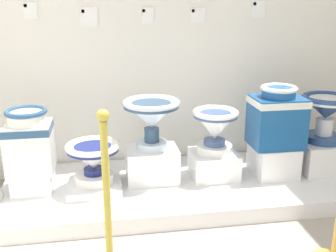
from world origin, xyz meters
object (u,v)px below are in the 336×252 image
object	(u,v)px
plinth_block_rightmost	(273,160)
info_placard_fifth	(258,9)
antique_toilet_rightmost	(277,116)
plinth_block_central_ornate	(321,155)
antique_toilet_broad_patterned	(215,126)
plinth_block_tall_cobalt	(152,164)
antique_toilet_tall_cobalt	(151,115)
stanchion_post_near_left	(108,225)
info_placard_fourth	(198,15)
plinth_block_slender_white	(33,180)
antique_toilet_leftmost	(93,158)
info_placard_first	(30,11)
info_placard_third	(147,15)
info_placard_second	(89,17)
antique_toilet_central_ornate	(326,110)
plinth_block_leftmost	(95,185)
antique_toilet_slender_white	(29,140)
plinth_block_broad_patterned	(214,164)

from	to	relation	value
plinth_block_rightmost	info_placard_fifth	world-z (taller)	info_placard_fifth
antique_toilet_rightmost	plinth_block_central_ornate	size ratio (longest dim) A/B	1.22
antique_toilet_broad_patterned	antique_toilet_rightmost	xyz separation A→B (m)	(0.48, -0.03, 0.07)
plinth_block_tall_cobalt	antique_toilet_tall_cobalt	size ratio (longest dim) A/B	0.92
antique_toilet_broad_patterned	stanchion_post_near_left	size ratio (longest dim) A/B	0.37
plinth_block_tall_cobalt	info_placard_fourth	distance (m)	1.27
plinth_block_slender_white	plinth_block_rightmost	size ratio (longest dim) A/B	0.88
antique_toilet_leftmost	info_placard_first	bearing A→B (deg)	127.12
antique_toilet_leftmost	plinth_block_central_ornate	bearing A→B (deg)	2.56
antique_toilet_leftmost	info_placard_fifth	xyz separation A→B (m)	(1.40, 0.56, 1.01)
info_placard_third	stanchion_post_near_left	size ratio (longest dim) A/B	0.13
plinth_block_rightmost	antique_toilet_leftmost	bearing A→B (deg)	-178.15
stanchion_post_near_left	info_placard_third	bearing A→B (deg)	74.75
antique_toilet_rightmost	info_placard_fourth	world-z (taller)	info_placard_fourth
info_placard_second	stanchion_post_near_left	size ratio (longest dim) A/B	0.16
plinth_block_slender_white	antique_toilet_central_ornate	distance (m)	2.31
plinth_block_leftmost	info_placard_fourth	distance (m)	1.59
antique_toilet_rightmost	antique_toilet_slender_white	bearing A→B (deg)	179.36
plinth_block_slender_white	antique_toilet_leftmost	xyz separation A→B (m)	(0.44, -0.07, 0.18)
plinth_block_tall_cobalt	antique_toilet_broad_patterned	xyz separation A→B (m)	(0.49, -0.01, 0.29)
antique_toilet_rightmost	plinth_block_central_ornate	xyz separation A→B (m)	(0.43, 0.04, -0.36)
antique_toilet_central_ornate	antique_toilet_slender_white	bearing A→B (deg)	-179.61
plinth_block_tall_cobalt	info_placard_first	world-z (taller)	info_placard_first
antique_toilet_slender_white	plinth_block_slender_white	bearing A→B (deg)	90.00
plinth_block_broad_patterned	antique_toilet_broad_patterned	distance (m)	0.31
info_placard_second	plinth_block_central_ornate	bearing A→B (deg)	-14.82
plinth_block_leftmost	plinth_block_rightmost	distance (m)	1.41
stanchion_post_near_left	antique_toilet_leftmost	bearing A→B (deg)	95.77
antique_toilet_rightmost	stanchion_post_near_left	bearing A→B (deg)	-145.65
antique_toilet_slender_white	info_placard_fifth	xyz separation A→B (m)	(1.85, 0.50, 0.88)
antique_toilet_leftmost	info_placard_first	size ratio (longest dim) A/B	3.10
plinth_block_central_ornate	info_placard_second	distance (m)	2.17
antique_toilet_slender_white	info_placard_fourth	xyz separation A→B (m)	(1.33, 0.50, 0.83)
antique_toilet_leftmost	info_placard_fourth	size ratio (longest dim) A/B	3.11
plinth_block_slender_white	plinth_block_central_ornate	bearing A→B (deg)	0.39
plinth_block_broad_patterned	info_placard_first	xyz separation A→B (m)	(-1.35, 0.49, 1.16)
info_placard_first	antique_toilet_leftmost	bearing A→B (deg)	-52.88
plinth_block_leftmost	info_placard_fifth	bearing A→B (deg)	21.89
antique_toilet_tall_cobalt	plinth_block_rightmost	size ratio (longest dim) A/B	1.24
plinth_block_central_ornate	info_placard_third	world-z (taller)	info_placard_third
antique_toilet_tall_cobalt	info_placard_third	world-z (taller)	info_placard_third
info_placard_first	plinth_block_tall_cobalt	bearing A→B (deg)	-28.73
antique_toilet_leftmost	info_placard_fourth	bearing A→B (deg)	32.46
plinth_block_slender_white	antique_toilet_tall_cobalt	size ratio (longest dim) A/B	0.70
plinth_block_tall_cobalt	info_placard_fifth	bearing A→B (deg)	26.18
antique_toilet_central_ornate	info_placard_second	xyz separation A→B (m)	(-1.82, 0.48, 0.71)
plinth_block_rightmost	info_placard_third	xyz separation A→B (m)	(-0.93, 0.52, 1.10)
antique_toilet_tall_cobalt	info_placard_fifth	distance (m)	1.30
antique_toilet_slender_white	info_placard_fifth	size ratio (longest dim) A/B	3.26
antique_toilet_broad_patterned	info_placard_second	xyz separation A→B (m)	(-0.91, 0.49, 0.79)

